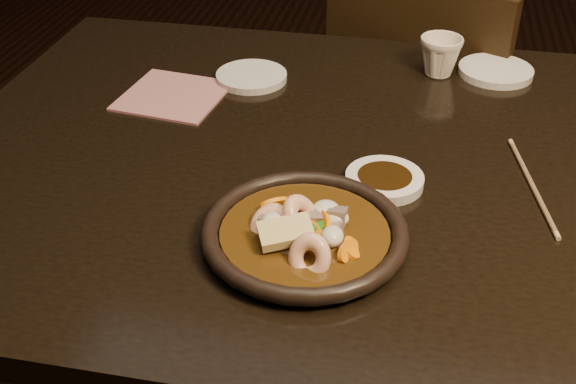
% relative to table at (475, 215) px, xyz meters
% --- Properties ---
extents(table, '(1.60, 0.90, 0.75)m').
position_rel_table_xyz_m(table, '(0.00, 0.00, 0.00)').
color(table, black).
rests_on(table, floor).
extents(chair, '(0.54, 0.54, 0.87)m').
position_rel_table_xyz_m(chair, '(-0.07, 0.57, -0.20)').
color(chair, black).
rests_on(chair, floor).
extents(plate, '(0.25, 0.25, 0.03)m').
position_rel_table_xyz_m(plate, '(-0.22, -0.21, 0.09)').
color(plate, black).
rests_on(plate, table).
extents(stirfry, '(0.16, 0.14, 0.06)m').
position_rel_table_xyz_m(stirfry, '(-0.22, -0.21, 0.10)').
color(stirfry, '#3A230A').
rests_on(stirfry, plate).
extents(soy_dish, '(0.11, 0.11, 0.01)m').
position_rel_table_xyz_m(soy_dish, '(-0.13, -0.06, 0.08)').
color(soy_dish, silver).
rests_on(soy_dish, table).
extents(saucer_left, '(0.12, 0.12, 0.01)m').
position_rel_table_xyz_m(saucer_left, '(-0.39, 0.22, 0.08)').
color(saucer_left, silver).
rests_on(saucer_left, table).
extents(saucer_right, '(0.13, 0.13, 0.01)m').
position_rel_table_xyz_m(saucer_right, '(0.03, 0.33, 0.08)').
color(saucer_right, silver).
rests_on(saucer_right, table).
extents(tea_cup, '(0.10, 0.09, 0.07)m').
position_rel_table_xyz_m(tea_cup, '(-0.07, 0.31, 0.11)').
color(tea_cup, silver).
rests_on(tea_cup, table).
extents(chopsticks, '(0.05, 0.23, 0.01)m').
position_rel_table_xyz_m(chopsticks, '(0.06, -0.03, 0.08)').
color(chopsticks, tan).
rests_on(chopsticks, table).
extents(napkin, '(0.18, 0.18, 0.00)m').
position_rel_table_xyz_m(napkin, '(-0.50, 0.13, 0.08)').
color(napkin, '#AA696B').
rests_on(napkin, table).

